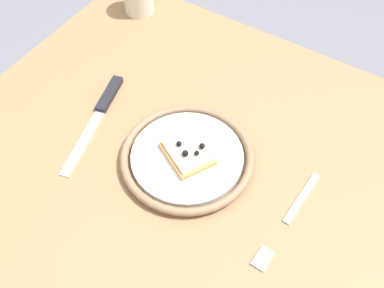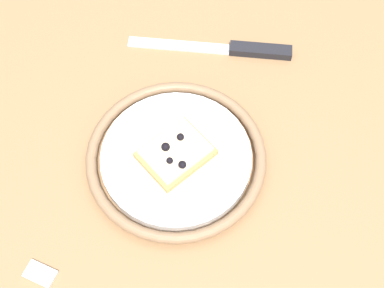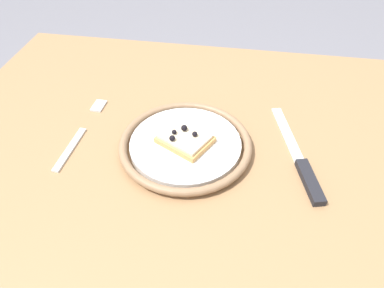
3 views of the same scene
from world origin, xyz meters
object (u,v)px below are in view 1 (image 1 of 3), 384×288
dining_table (196,197)px  pizza_slice_near (188,152)px  knife (103,107)px  fork (288,220)px  plate (188,156)px

dining_table → pizza_slice_near: size_ratio=8.45×
knife → fork: size_ratio=1.17×
dining_table → fork: bearing=176.0°
dining_table → plate: (0.02, -0.00, 0.12)m
dining_table → pizza_slice_near: 0.13m
knife → fork: bearing=175.8°
pizza_slice_near → plate: bearing=22.3°
fork → pizza_slice_near: bearing=-4.2°
plate → pizza_slice_near: pizza_slice_near is taller
pizza_slice_near → knife: bearing=-4.2°
plate → fork: 0.20m
knife → plate: bearing=175.7°
dining_table → fork: (-0.18, 0.01, 0.11)m
pizza_slice_near → knife: 0.20m
plate → fork: bearing=175.9°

